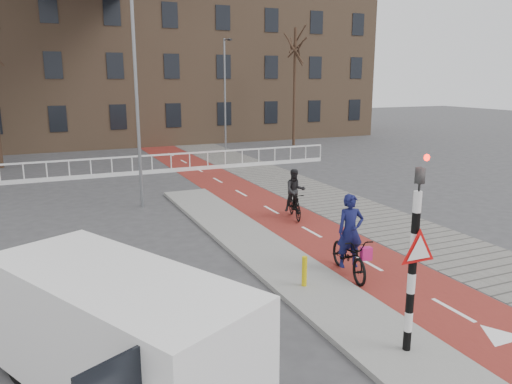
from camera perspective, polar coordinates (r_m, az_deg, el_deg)
name	(u,v)px	position (r m, az deg, el deg)	size (l,w,h in m)	color
ground	(366,304)	(11.42, 12.50, -12.37)	(120.00, 120.00, 0.00)	#38383A
bike_lane	(250,198)	(20.40, -0.66, -0.72)	(2.50, 60.00, 0.01)	maroon
sidewalk	(310,192)	(21.62, 6.18, -0.01)	(3.00, 60.00, 0.01)	slate
curb_island	(262,249)	(14.27, 0.67, -6.57)	(1.80, 16.00, 0.12)	gray
traffic_signal	(415,250)	(8.88, 17.68, -6.31)	(0.80, 0.80, 3.68)	black
bollard	(304,271)	(11.67, 5.55, -9.00)	(0.12, 0.12, 0.71)	gold
cyclist_near	(350,249)	(12.59, 10.65, -6.39)	(1.07, 2.10, 2.07)	black
cyclist_far	(295,198)	(17.40, 4.47, -0.70)	(0.85, 1.65, 1.74)	black
van	(118,334)	(8.08, -15.49, -15.33)	(3.79, 5.02, 2.01)	white
railing	(70,174)	(25.68, -20.54, 1.97)	(28.00, 0.10, 0.99)	silver
townhouse_row	(76,36)	(40.49, -19.88, 16.44)	(46.00, 10.00, 15.90)	#7F6047
tree_right	(294,88)	(36.39, 4.42, 11.78)	(0.20, 0.20, 8.22)	#301F15
streetlight_near	(136,92)	(18.94, -13.51, 11.05)	(0.12, 0.12, 8.63)	slate
streetlight_right	(225,97)	(32.66, -3.57, 10.79)	(0.12, 0.12, 7.23)	slate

